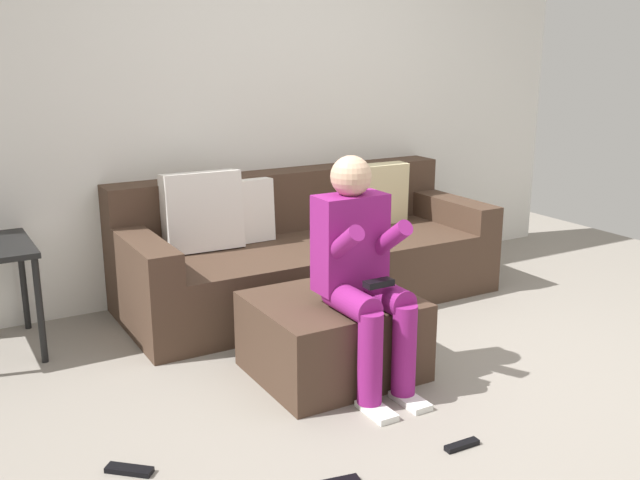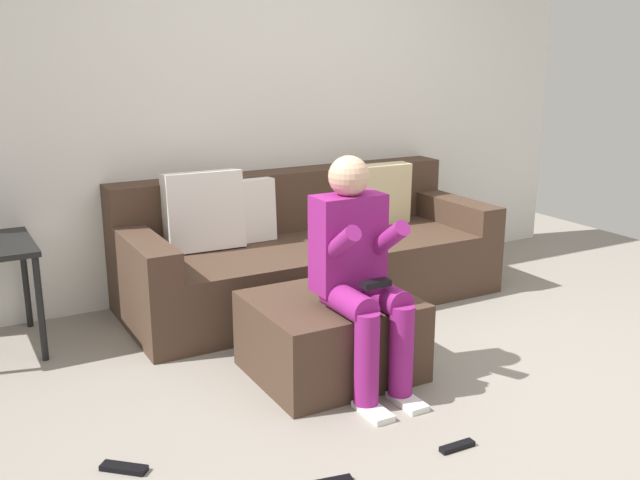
{
  "view_description": "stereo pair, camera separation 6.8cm",
  "coord_description": "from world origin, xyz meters",
  "px_view_note": "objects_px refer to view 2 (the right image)",
  "views": [
    {
      "loc": [
        -2.24,
        -2.47,
        1.63
      ],
      "look_at": [
        -0.25,
        0.97,
        0.56
      ],
      "focal_mm": 40.65,
      "sensor_mm": 36.0,
      "label": 1
    },
    {
      "loc": [
        -2.18,
        -2.5,
        1.63
      ],
      "look_at": [
        -0.25,
        0.97,
        0.56
      ],
      "focal_mm": 40.65,
      "sensor_mm": 36.0,
      "label": 2
    }
  ],
  "objects_px": {
    "couch_sectional": "(305,252)",
    "remote_near_ottoman": "(457,446)",
    "ottoman": "(331,336)",
    "person_seated": "(359,268)",
    "remote_under_side_table": "(124,468)"
  },
  "relations": [
    {
      "from": "couch_sectional",
      "to": "person_seated",
      "type": "distance_m",
      "value": 1.36
    },
    {
      "from": "person_seated",
      "to": "remote_under_side_table",
      "type": "relative_size",
      "value": 5.97
    },
    {
      "from": "ottoman",
      "to": "remote_near_ottoman",
      "type": "distance_m",
      "value": 0.92
    },
    {
      "from": "remote_near_ottoman",
      "to": "remote_under_side_table",
      "type": "height_order",
      "value": "same"
    },
    {
      "from": "couch_sectional",
      "to": "person_seated",
      "type": "xyz_separation_m",
      "value": [
        -0.38,
        -1.27,
        0.29
      ]
    },
    {
      "from": "ottoman",
      "to": "person_seated",
      "type": "relative_size",
      "value": 0.69
    },
    {
      "from": "couch_sectional",
      "to": "remote_near_ottoman",
      "type": "distance_m",
      "value": 2.03
    },
    {
      "from": "couch_sectional",
      "to": "remote_near_ottoman",
      "type": "bearing_deg",
      "value": -99.45
    },
    {
      "from": "remote_near_ottoman",
      "to": "remote_under_side_table",
      "type": "distance_m",
      "value": 1.36
    },
    {
      "from": "person_seated",
      "to": "remote_near_ottoman",
      "type": "height_order",
      "value": "person_seated"
    },
    {
      "from": "couch_sectional",
      "to": "remote_near_ottoman",
      "type": "xyz_separation_m",
      "value": [
        -0.33,
        -1.98,
        -0.3
      ]
    },
    {
      "from": "couch_sectional",
      "to": "remote_near_ottoman",
      "type": "relative_size",
      "value": 15.08
    },
    {
      "from": "ottoman",
      "to": "remote_near_ottoman",
      "type": "xyz_separation_m",
      "value": [
        0.1,
        -0.89,
        -0.19
      ]
    },
    {
      "from": "couch_sectional",
      "to": "ottoman",
      "type": "xyz_separation_m",
      "value": [
        -0.42,
        -1.08,
        -0.11
      ]
    },
    {
      "from": "couch_sectional",
      "to": "person_seated",
      "type": "height_order",
      "value": "person_seated"
    }
  ]
}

